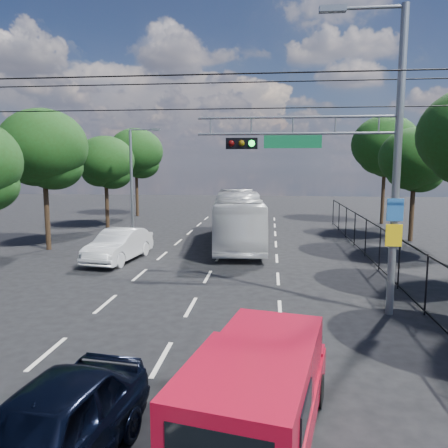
# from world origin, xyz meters

# --- Properties ---
(lane_markings) EXTENTS (6.12, 38.00, 0.01)m
(lane_markings) POSITION_xyz_m (-0.00, 14.00, 0.01)
(lane_markings) COLOR beige
(lane_markings) RESTS_ON ground
(signal_mast) EXTENTS (6.43, 0.39, 9.50)m
(signal_mast) POSITION_xyz_m (5.28, 7.99, 5.24)
(signal_mast) COLOR slate
(signal_mast) RESTS_ON ground
(streetlight_left) EXTENTS (2.09, 0.22, 7.08)m
(streetlight_left) POSITION_xyz_m (-6.33, 22.00, 3.94)
(streetlight_left) COLOR slate
(streetlight_left) RESTS_ON ground
(utility_wires) EXTENTS (22.00, 5.04, 0.74)m
(utility_wires) POSITION_xyz_m (0.00, 8.83, 7.23)
(utility_wires) COLOR black
(utility_wires) RESTS_ON ground
(fence_right) EXTENTS (0.06, 34.03, 2.00)m
(fence_right) POSITION_xyz_m (7.60, 12.17, 1.03)
(fence_right) COLOR black
(fence_right) RESTS_ON ground
(tree_right_d) EXTENTS (4.32, 4.32, 7.02)m
(tree_right_d) POSITION_xyz_m (11.42, 22.02, 4.85)
(tree_right_d) COLOR black
(tree_right_d) RESTS_ON ground
(tree_right_e) EXTENTS (5.28, 5.28, 8.58)m
(tree_right_e) POSITION_xyz_m (11.62, 30.02, 5.94)
(tree_right_e) COLOR black
(tree_right_e) RESTS_ON ground
(tree_left_c) EXTENTS (4.80, 4.80, 7.80)m
(tree_left_c) POSITION_xyz_m (-9.78, 17.02, 5.40)
(tree_left_c) COLOR black
(tree_left_c) RESTS_ON ground
(tree_left_d) EXTENTS (4.20, 4.20, 6.83)m
(tree_left_d) POSITION_xyz_m (-9.38, 25.02, 4.72)
(tree_left_d) COLOR black
(tree_left_d) RESTS_ON ground
(tree_left_e) EXTENTS (4.92, 4.92, 7.99)m
(tree_left_e) POSITION_xyz_m (-9.58, 33.02, 5.53)
(tree_left_e) COLOR black
(tree_left_e) RESTS_ON ground
(red_pickup) EXTENTS (2.75, 5.25, 1.86)m
(red_pickup) POSITION_xyz_m (2.48, 0.86, 0.99)
(red_pickup) COLOR black
(red_pickup) RESTS_ON ground
(navy_hatchback) EXTENTS (2.34, 4.66, 1.52)m
(navy_hatchback) POSITION_xyz_m (-0.68, -0.33, 0.76)
(navy_hatchback) COLOR black
(navy_hatchback) RESTS_ON ground
(white_bus) EXTENTS (3.71, 11.54, 3.16)m
(white_bus) POSITION_xyz_m (0.70, 19.80, 1.58)
(white_bus) COLOR silver
(white_bus) RESTS_ON ground
(white_van) EXTENTS (2.28, 4.97, 1.58)m
(white_van) POSITION_xyz_m (-4.84, 14.61, 0.79)
(white_van) COLOR silver
(white_van) RESTS_ON ground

